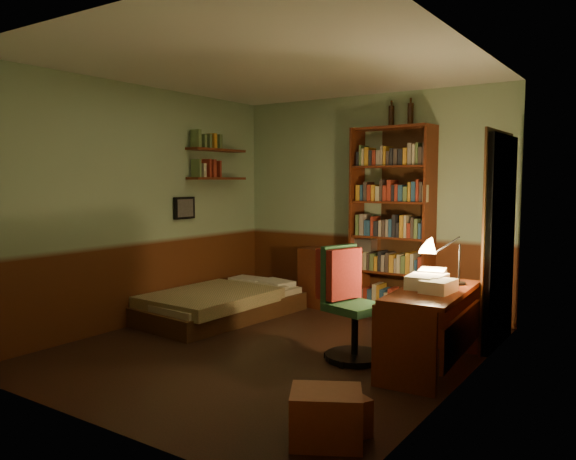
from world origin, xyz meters
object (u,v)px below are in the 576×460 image
Objects in this scene: bookshelf at (392,222)px; cardboard_box_b at (340,413)px; dresser at (333,279)px; cardboard_box_a at (326,417)px; office_chair at (355,306)px; desk at (432,329)px; bed at (221,294)px; mini_stereo at (364,245)px; desk_lamp at (460,245)px.

cardboard_box_b is at bearing -65.00° from bookshelf.
bookshelf is at bearing 17.42° from dresser.
cardboard_box_a is at bearing -65.90° from bookshelf.
cardboard_box_b is at bearing -50.69° from office_chair.
cardboard_box_a is (-0.07, -1.64, -0.18)m from desk.
mini_stereo is at bearing 51.74° from bed.
bookshelf is 1.89m from office_chair.
mini_stereo reaches higher than desk.
bookshelf reaches higher than bed.
cardboard_box_a is 0.18m from cardboard_box_b.
desk reaches higher than bed.
office_chair is 2.85× the size of cardboard_box_b.
bed is 2.73× the size of desk_lamp.
desk is 1.84× the size of desk_lamp.
dresser is 0.38× the size of bookshelf.
cardboard_box_a is (1.38, -3.26, -0.64)m from mini_stereo.
office_chair is (-0.64, -0.15, 0.14)m from desk.
desk reaches higher than cardboard_box_a.
bed is at bearing -115.77° from dresser.
bed is at bearing 144.39° from cardboard_box_b.
dresser is at bearing 120.23° from cardboard_box_b.
dresser is 2.44× the size of cardboard_box_b.
desk_lamp reaches higher than office_chair.
dresser is 2.34m from desk.
cardboard_box_b is at bearing -100.91° from desk_lamp.
desk is (1.79, -1.50, -0.03)m from dresser.
desk is at bearing 29.00° from office_chair.
mini_stereo is 2.02m from desk_lamp.
desk is 0.68m from office_chair.
cardboard_box_b is at bearing -69.58° from mini_stereo.
desk is at bearing 87.68° from cardboard_box_a.
bed reaches higher than cardboard_box_a.
desk is (1.07, -1.58, -0.76)m from bookshelf.
desk reaches higher than cardboard_box_b.
cardboard_box_a is (-0.17, -1.99, -0.86)m from desk_lamp.
bookshelf is 2.29× the size of office_chair.
cardboard_box_b is at bearing 90.19° from cardboard_box_a.
dresser is 2.01m from office_chair.
mini_stereo is 2.22m from desk.
desk_lamp is at bearing -20.44° from dresser.
bookshelf reaches higher than mini_stereo.
desk_lamp is at bearing -39.62° from bookshelf.
bookshelf reaches higher than cardboard_box_b.
bookshelf is at bearing 119.50° from office_chair.
desk_lamp is at bearing 69.41° from desk.
mini_stereo is at bearing 135.04° from desk_lamp.
mini_stereo is 0.39× the size of desk_lamp.
desk_lamp is 2.03m from cardboard_box_b.
bookshelf reaches higher than desk_lamp.
dresser is at bearing -166.52° from bookshelf.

